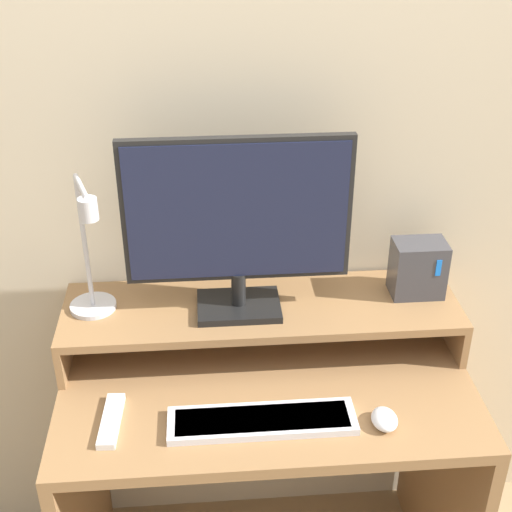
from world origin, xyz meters
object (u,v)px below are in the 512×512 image
object	(u,v)px
desk_lamp	(90,265)
mouse	(384,419)
keyboard	(262,421)
remote_control	(111,421)
router_dock	(418,268)
monitor	(238,221)

from	to	relation	value
desk_lamp	mouse	xyz separation A→B (m)	(0.66, -0.30, -0.26)
keyboard	desk_lamp	bearing A→B (deg)	144.37
desk_lamp	keyboard	size ratio (longest dim) A/B	0.86
mouse	remote_control	distance (m)	0.62
keyboard	remote_control	distance (m)	0.34
router_dock	monitor	bearing A→B (deg)	-175.39
remote_control	keyboard	bearing A→B (deg)	-5.00
desk_lamp	router_dock	world-z (taller)	desk_lamp
monitor	router_dock	size ratio (longest dim) A/B	3.64
desk_lamp	mouse	world-z (taller)	desk_lamp
keyboard	remote_control	size ratio (longest dim) A/B	2.50
monitor	remote_control	distance (m)	0.54
keyboard	mouse	world-z (taller)	mouse
monitor	keyboard	bearing A→B (deg)	-83.08
desk_lamp	router_dock	distance (m)	0.82
router_dock	remote_control	size ratio (longest dim) A/B	0.87
router_dock	mouse	distance (m)	0.42
desk_lamp	keyboard	bearing A→B (deg)	-35.63
keyboard	remote_control	xyz separation A→B (m)	(-0.34, 0.03, -0.00)
desk_lamp	router_dock	xyz separation A→B (m)	(0.82, 0.04, -0.07)
desk_lamp	keyboard	world-z (taller)	desk_lamp
monitor	remote_control	size ratio (longest dim) A/B	3.16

